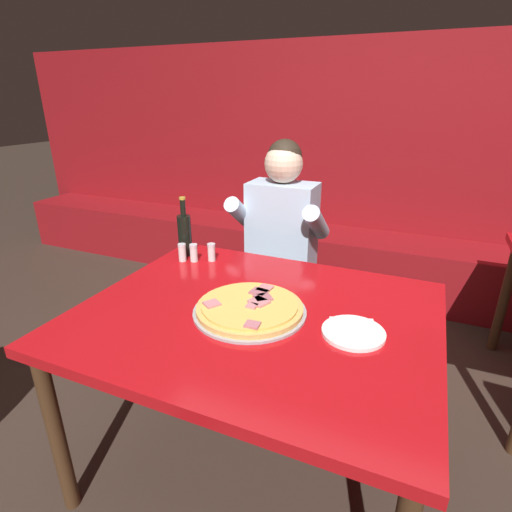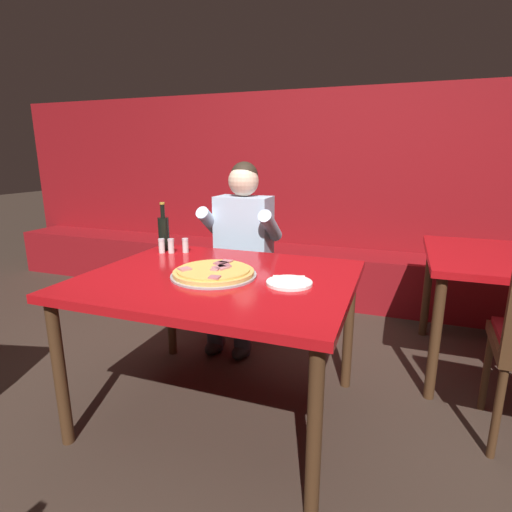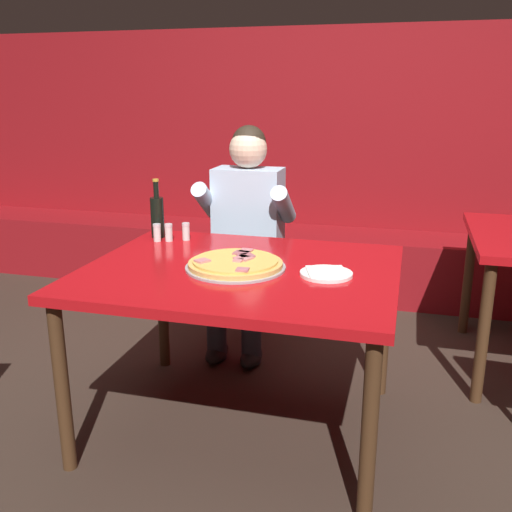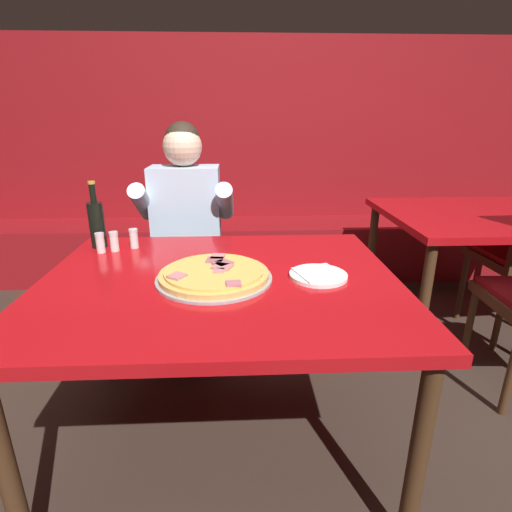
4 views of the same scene
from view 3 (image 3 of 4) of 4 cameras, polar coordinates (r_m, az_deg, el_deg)
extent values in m
plane|color=#33261E|center=(2.69, -1.39, -16.58)|extent=(24.00, 24.00, 0.00)
cube|color=maroon|center=(4.42, 6.72, 9.55)|extent=(6.80, 0.16, 1.90)
cube|color=maroon|center=(4.26, 5.74, -0.60)|extent=(6.46, 0.48, 0.46)
cylinder|color=#422816|center=(2.37, -18.82, -12.41)|extent=(0.06, 0.06, 0.71)
cylinder|color=#422816|center=(2.02, 11.24, -17.09)|extent=(0.06, 0.06, 0.71)
cylinder|color=#422816|center=(3.11, -9.34, -4.77)|extent=(0.06, 0.06, 0.71)
cylinder|color=#422816|center=(2.85, 12.69, -6.92)|extent=(0.06, 0.06, 0.71)
cube|color=#B20F14|center=(2.37, -1.51, -1.61)|extent=(1.28, 1.05, 0.04)
cylinder|color=#9E9EA3|center=(2.35, -2.06, -1.13)|extent=(0.42, 0.42, 0.01)
cylinder|color=#DBA856|center=(2.35, -2.07, -0.80)|extent=(0.39, 0.39, 0.02)
cylinder|color=#E0B251|center=(2.35, -2.07, -0.48)|extent=(0.35, 0.35, 0.01)
cube|color=#C6757A|center=(2.32, -5.39, -0.47)|extent=(0.07, 0.07, 0.01)
cube|color=#A85B66|center=(2.38, -1.01, 0.03)|extent=(0.08, 0.08, 0.01)
cube|color=#C6757A|center=(2.46, -1.02, 0.52)|extent=(0.06, 0.07, 0.01)
cube|color=#A85B66|center=(2.43, -1.48, 0.31)|extent=(0.07, 0.06, 0.01)
cube|color=#C6757A|center=(2.32, -1.87, -0.43)|extent=(0.04, 0.04, 0.01)
cube|color=#B76670|center=(2.20, -1.36, -1.37)|extent=(0.05, 0.05, 0.01)
cube|color=#C6757A|center=(2.35, -1.27, -0.21)|extent=(0.08, 0.08, 0.01)
cylinder|color=white|center=(2.28, 7.03, -1.78)|extent=(0.21, 0.21, 0.01)
cube|color=white|center=(2.28, 7.04, -1.54)|extent=(0.19, 0.19, 0.01)
cylinder|color=black|center=(2.88, -9.83, 3.82)|extent=(0.07, 0.07, 0.20)
cylinder|color=black|center=(2.85, -9.97, 6.57)|extent=(0.03, 0.03, 0.08)
cylinder|color=#B29933|center=(2.85, -10.01, 7.48)|extent=(0.03, 0.03, 0.01)
cylinder|color=silver|center=(2.81, -8.72, 2.20)|extent=(0.04, 0.04, 0.07)
cylinder|color=#B23323|center=(2.81, -8.71, 1.92)|extent=(0.03, 0.03, 0.04)
cylinder|color=silver|center=(2.80, -8.76, 3.06)|extent=(0.04, 0.04, 0.01)
cylinder|color=silver|center=(2.81, -7.01, 2.31)|extent=(0.04, 0.04, 0.07)
cylinder|color=#516B33|center=(2.82, -7.00, 2.03)|extent=(0.03, 0.03, 0.04)
cylinder|color=silver|center=(2.80, -7.04, 3.16)|extent=(0.04, 0.04, 0.01)
cylinder|color=silver|center=(2.81, -9.86, 2.18)|extent=(0.04, 0.04, 0.07)
cylinder|color=silver|center=(2.81, -9.84, 1.90)|extent=(0.03, 0.03, 0.04)
cylinder|color=silver|center=(2.80, -9.90, 3.03)|extent=(0.04, 0.04, 0.01)
ellipsoid|color=black|center=(3.24, -3.92, -9.61)|extent=(0.11, 0.24, 0.09)
ellipsoid|color=black|center=(3.19, -0.46, -10.04)|extent=(0.11, 0.24, 0.09)
cylinder|color=#282833|center=(3.17, -3.98, -6.59)|extent=(0.11, 0.11, 0.43)
cylinder|color=#282833|center=(3.11, -0.47, -6.98)|extent=(0.11, 0.11, 0.43)
cube|color=#282833|center=(3.13, -1.75, -1.37)|extent=(0.34, 0.40, 0.12)
cube|color=silver|center=(3.25, -0.76, 4.21)|extent=(0.38, 0.22, 0.52)
cylinder|color=silver|center=(3.22, -4.94, 5.51)|extent=(0.09, 0.30, 0.25)
cylinder|color=silver|center=(3.10, 2.75, 5.13)|extent=(0.09, 0.30, 0.25)
sphere|color=beige|center=(3.19, -0.79, 10.63)|extent=(0.21, 0.21, 0.21)
sphere|color=#2D2319|center=(3.20, -0.72, 11.28)|extent=(0.19, 0.19, 0.19)
cylinder|color=#422816|center=(2.91, 21.77, -7.24)|extent=(0.06, 0.06, 0.71)
cylinder|color=#422816|center=(3.71, 20.45, -2.08)|extent=(0.06, 0.06, 0.71)
camera|label=1|loc=(0.99, 7.26, 17.83)|focal=28.00mm
camera|label=2|loc=(0.52, 31.26, -1.48)|focal=28.00mm
camera|label=4|loc=(1.02, -20.02, 6.71)|focal=28.00mm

